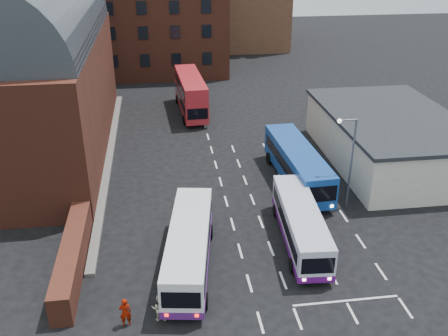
{
  "coord_description": "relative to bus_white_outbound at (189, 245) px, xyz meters",
  "views": [
    {
      "loc": [
        -4.56,
        -23.37,
        18.63
      ],
      "look_at": [
        0.0,
        10.0,
        2.2
      ],
      "focal_mm": 40.0,
      "sensor_mm": 36.0,
      "label": 1
    }
  ],
  "objects": [
    {
      "name": "street_lamp",
      "position": [
        11.65,
        5.55,
        2.58
      ],
      "size": [
        1.42,
        0.31,
        6.94
      ],
      "rotation": [
        0.0,
        0.0,
        -0.03
      ],
      "color": "#555961",
      "rests_on": "ground"
    },
    {
      "name": "forecourt_wall",
      "position": [
        -6.91,
        0.79,
        -0.71
      ],
      "size": [
        1.2,
        10.0,
        1.8
      ],
      "primitive_type": "cube",
      "color": "#602B1E",
      "rests_on": "ground"
    },
    {
      "name": "pedestrian_red",
      "position": [
        -3.61,
        -4.43,
        -0.76
      ],
      "size": [
        0.66,
        0.47,
        1.7
      ],
      "primitive_type": "imported",
      "rotation": [
        0.0,
        0.0,
        3.25
      ],
      "color": "#7F1102",
      "rests_on": "ground"
    },
    {
      "name": "cream_building",
      "position": [
        18.29,
        12.79,
        0.55
      ],
      "size": [
        10.4,
        16.4,
        4.25
      ],
      "color": "beige",
      "rests_on": "ground"
    },
    {
      "name": "bus_white_inbound",
      "position": [
        7.27,
        1.65,
        -0.1
      ],
      "size": [
        2.86,
        9.5,
        2.56
      ],
      "rotation": [
        0.0,
        0.0,
        3.07
      ],
      "color": "silver",
      "rests_on": "ground"
    },
    {
      "name": "pedestrian_beige",
      "position": [
        -1.9,
        -4.27,
        -0.81
      ],
      "size": [
        0.83,
        0.67,
        1.59
      ],
      "primitive_type": "imported",
      "rotation": [
        0.0,
        0.0,
        3.05
      ],
      "color": "#B1AC94",
      "rests_on": "ground"
    },
    {
      "name": "bus_white_outbound",
      "position": [
        0.0,
        0.0,
        0.0
      ],
      "size": [
        3.77,
        10.23,
        2.73
      ],
      "rotation": [
        0.0,
        0.0,
        -0.15
      ],
      "color": "white",
      "rests_on": "ground"
    },
    {
      "name": "ground",
      "position": [
        3.29,
        -1.21,
        -1.61
      ],
      "size": [
        180.0,
        180.0,
        0.0
      ],
      "primitive_type": "plane",
      "color": "black"
    },
    {
      "name": "brick_terrace",
      "position": [
        -2.71,
        44.79,
        3.89
      ],
      "size": [
        22.0,
        10.0,
        11.0
      ],
      "primitive_type": "cube",
      "color": "brown",
      "rests_on": "ground"
    },
    {
      "name": "castle_keep",
      "position": [
        9.29,
        64.79,
        4.39
      ],
      "size": [
        22.0,
        22.0,
        12.0
      ],
      "primitive_type": "cube",
      "color": "brown",
      "rests_on": "ground"
    },
    {
      "name": "railway_station",
      "position": [
        -12.21,
        19.79,
        6.03
      ],
      "size": [
        12.0,
        28.0,
        16.0
      ],
      "color": "#602B1E",
      "rests_on": "ground"
    },
    {
      "name": "bus_blue",
      "position": [
        9.29,
        9.87,
        0.14
      ],
      "size": [
        3.11,
        10.97,
        2.96
      ],
      "rotation": [
        0.0,
        0.0,
        3.19
      ],
      "color": "#133F93",
      "rests_on": "ground"
    },
    {
      "name": "bus_red_double",
      "position": [
        2.22,
        27.52,
        0.58
      ],
      "size": [
        3.02,
        10.42,
        4.12
      ],
      "rotation": [
        0.0,
        0.0,
        3.2
      ],
      "color": "#B6222A",
      "rests_on": "ground"
    }
  ]
}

